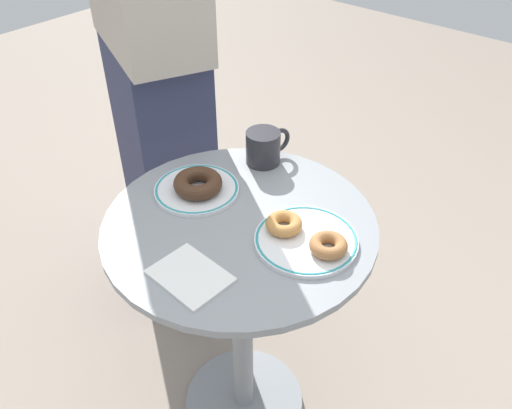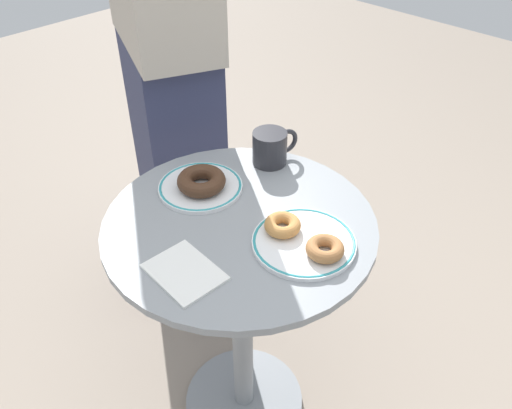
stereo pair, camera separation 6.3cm
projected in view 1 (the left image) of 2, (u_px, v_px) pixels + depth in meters
The scene contains 10 objects.
ground_plane at pixel (244, 404), 1.61m from camera, with size 7.00×7.00×0.02m, color gray.
cafe_table at pixel (242, 299), 1.31m from camera, with size 0.61×0.61×0.72m.
plate_left at pixel (197, 189), 1.24m from camera, with size 0.20×0.20×0.01m.
plate_right at pixel (306, 240), 1.10m from camera, with size 0.22×0.22×0.01m.
donut_chocolate at pixel (198, 183), 1.22m from camera, with size 0.11×0.11×0.04m, color #422819.
donut_cinnamon at pixel (328, 245), 1.06m from camera, with size 0.08×0.08×0.03m, color #A36B3D.
donut_old_fashioned at pixel (284, 224), 1.11m from camera, with size 0.08×0.08×0.03m, color #BC7F42.
paper_napkin at pixel (190, 276), 1.02m from camera, with size 0.15×0.11×0.01m, color white.
coffee_mug at pixel (264, 147), 1.32m from camera, with size 0.09×0.12×0.09m.
person_figure at pixel (155, 75), 1.50m from camera, with size 0.49×0.38×1.70m.
Camera 1 is at (0.60, -0.65, 1.46)m, focal length 36.83 mm.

